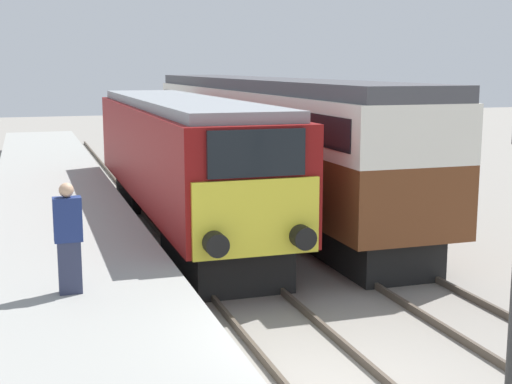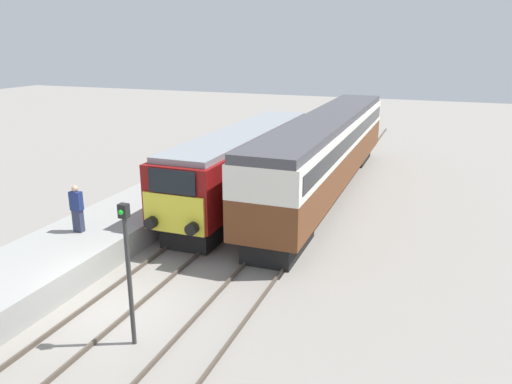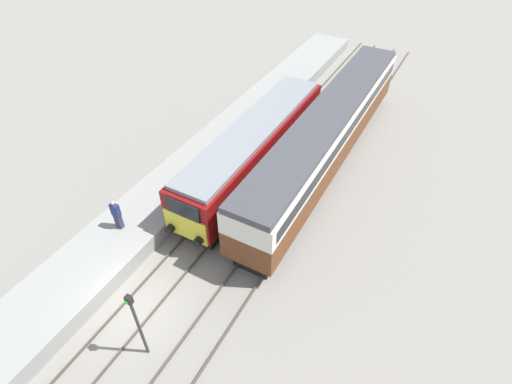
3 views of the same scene
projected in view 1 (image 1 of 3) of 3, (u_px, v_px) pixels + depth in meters
The scene contains 6 objects.
platform_left at pixel (65, 246), 16.36m from camera, with size 3.50×50.00×0.95m.
rails_near_track at pixel (240, 287), 14.62m from camera, with size 1.51×60.00×0.14m.
rails_far_track at pixel (388, 272), 15.65m from camera, with size 1.50×60.00×0.14m.
locomotive at pixel (180, 157), 19.72m from camera, with size 2.70×14.22×3.69m.
passenger_carriage at pixel (261, 128), 23.57m from camera, with size 2.75×20.23×4.16m.
person_on_platform at pixel (69, 238), 11.28m from camera, with size 0.44×0.26×1.79m.
Camera 1 is at (-4.03, -8.47, 4.53)m, focal length 50.00 mm.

